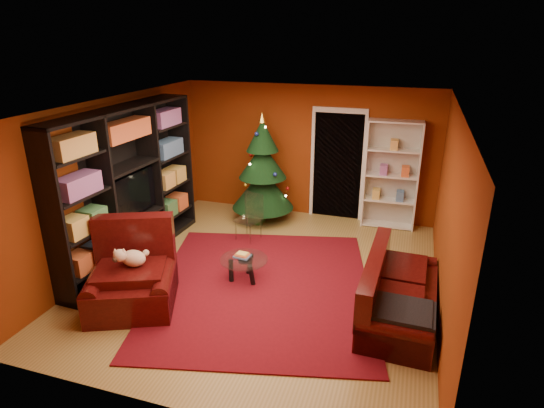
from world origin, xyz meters
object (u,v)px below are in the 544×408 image
(rug, at_px, (262,287))
(acrylic_chair, at_px, (248,220))
(gift_box_red, at_px, (252,209))
(coffee_table, at_px, (244,269))
(sofa, at_px, (401,288))
(white_bookshelf, at_px, (391,175))
(christmas_tree, at_px, (263,169))
(gift_box_green, at_px, (257,216))
(media_unit, at_px, (128,186))
(dog, at_px, (134,258))
(armchair, at_px, (131,275))

(rug, xyz_separation_m, acrylic_chair, (-0.77, 1.48, 0.37))
(gift_box_red, height_order, coffee_table, coffee_table)
(gift_box_red, bearing_deg, sofa, -42.35)
(gift_box_red, xyz_separation_m, white_bookshelf, (2.70, 0.20, 0.91))
(white_bookshelf, bearing_deg, rug, -120.13)
(rug, xyz_separation_m, coffee_table, (-0.32, 0.12, 0.18))
(rug, bearing_deg, sofa, -3.60)
(christmas_tree, height_order, white_bookshelf, christmas_tree)
(gift_box_green, distance_m, coffee_table, 2.23)
(christmas_tree, distance_m, gift_box_green, 0.93)
(media_unit, bearing_deg, christmas_tree, 56.98)
(christmas_tree, xyz_separation_m, dog, (-0.67, -3.37, -0.35))
(gift_box_green, height_order, armchair, armchair)
(sofa, bearing_deg, christmas_tree, 48.95)
(armchair, bearing_deg, white_bookshelf, 28.39)
(white_bookshelf, height_order, acrylic_chair, white_bookshelf)
(gift_box_red, bearing_deg, armchair, -96.06)
(media_unit, height_order, coffee_table, media_unit)
(rug, relative_size, gift_box_red, 16.42)
(sofa, distance_m, acrylic_chair, 3.15)
(gift_box_green, xyz_separation_m, armchair, (-0.64, -3.25, 0.33))
(gift_box_red, bearing_deg, acrylic_chair, -72.97)
(christmas_tree, bearing_deg, acrylic_chair, -86.74)
(armchair, height_order, dog, armchair)
(dog, bearing_deg, sofa, -10.09)
(rug, height_order, armchair, armchair)
(gift_box_green, distance_m, sofa, 3.72)
(gift_box_green, bearing_deg, dog, -100.84)
(rug, height_order, coffee_table, coffee_table)
(rug, relative_size, media_unit, 1.12)
(gift_box_red, distance_m, dog, 3.66)
(gift_box_red, height_order, dog, dog)
(rug, height_order, gift_box_red, gift_box_red)
(armchair, height_order, coffee_table, armchair)
(dog, distance_m, acrylic_chair, 2.52)
(dog, xyz_separation_m, coffee_table, (1.17, 1.02, -0.51))
(christmas_tree, relative_size, white_bookshelf, 1.03)
(dog, distance_m, sofa, 3.54)
(gift_box_green, bearing_deg, acrylic_chair, -81.35)
(acrylic_chair, bearing_deg, white_bookshelf, 47.41)
(dog, bearing_deg, rug, 8.31)
(coffee_table, xyz_separation_m, acrylic_chair, (-0.44, 1.37, 0.20))
(rug, relative_size, coffee_table, 5.06)
(media_unit, bearing_deg, gift_box_red, 65.22)
(christmas_tree, height_order, dog, christmas_tree)
(white_bookshelf, bearing_deg, armchair, -130.33)
(christmas_tree, height_order, coffee_table, christmas_tree)
(sofa, bearing_deg, gift_box_red, 49.65)
(gift_box_green, bearing_deg, coffee_table, -75.40)
(gift_box_green, distance_m, white_bookshelf, 2.67)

